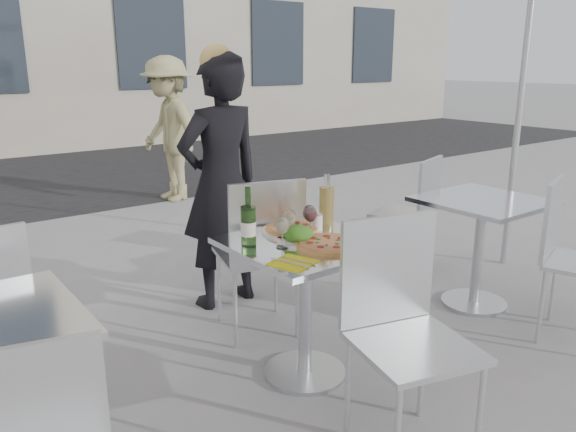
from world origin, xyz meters
TOP-DOWN VIEW (x-y plane):
  - ground at (0.00, 0.00)m, footprint 80.00×80.00m
  - street_asphalt at (0.00, 6.50)m, footprint 24.00×5.00m
  - main_table at (0.00, 0.00)m, footprint 0.72×0.72m
  - side_table_right at (1.50, 0.00)m, footprint 0.72×0.72m
  - chair_far at (0.06, 0.49)m, footprint 0.56×0.57m
  - chair_near at (-0.01, -0.65)m, footprint 0.56×0.57m
  - side_chair_rfar at (1.64, 0.69)m, footprint 0.53×0.54m
  - side_chair_rnear at (1.53, -0.59)m, footprint 0.56×0.56m
  - woman_diner at (0.14, 1.08)m, footprint 0.63×0.43m
  - pedestrian_b at (1.19, 4.06)m, footprint 0.65×1.11m
  - pizza_near at (0.04, -0.12)m, footprint 0.32×0.32m
  - pizza_far at (0.04, 0.17)m, footprint 0.32×0.32m
  - salad_plate at (-0.04, 0.02)m, footprint 0.22×0.22m
  - wine_bottle at (-0.27, 0.11)m, footprint 0.07×0.08m
  - carafe at (0.26, 0.14)m, footprint 0.08×0.08m
  - sugar_shaker at (0.15, 0.10)m, footprint 0.06×0.06m
  - wineglass_white_a at (-0.15, -0.01)m, footprint 0.07×0.07m
  - wineglass_white_b at (-0.04, 0.09)m, footprint 0.07×0.07m
  - wineglass_red_a at (0.08, 0.07)m, footprint 0.07×0.07m
  - wineglass_red_b at (0.09, 0.09)m, footprint 0.07×0.07m
  - napkin_left at (-0.24, -0.21)m, footprint 0.23×0.23m
  - napkin_right at (0.27, -0.18)m, footprint 0.23×0.23m

SIDE VIEW (x-z plane):
  - ground at x=0.00m, z-range 0.00..0.00m
  - street_asphalt at x=0.00m, z-range 0.00..0.00m
  - main_table at x=0.00m, z-range 0.16..0.91m
  - side_table_right at x=1.50m, z-range 0.16..0.91m
  - side_chair_rfar at x=1.64m, z-range 0.08..1.00m
  - side_chair_rnear at x=1.53m, z-range 0.09..1.05m
  - chair_far at x=0.06m, z-range 0.09..1.08m
  - chair_near at x=-0.01m, z-range 0.09..1.09m
  - napkin_left at x=-0.24m, z-range 0.75..0.76m
  - napkin_right at x=0.27m, z-range 0.75..0.76m
  - pizza_near at x=0.04m, z-range 0.75..0.77m
  - pizza_far at x=0.04m, z-range 0.75..0.78m
  - salad_plate at x=-0.04m, z-range 0.74..0.83m
  - sugar_shaker at x=0.15m, z-range 0.75..0.86m
  - woman_diner at x=0.14m, z-range 0.00..1.68m
  - pedestrian_b at x=1.19m, z-range 0.00..1.69m
  - wineglass_white_a at x=-0.15m, z-range 0.78..0.94m
  - wineglass_white_b at x=-0.04m, z-range 0.78..0.94m
  - wineglass_red_a at x=0.08m, z-range 0.78..0.94m
  - wineglass_red_b at x=0.09m, z-range 0.78..0.94m
  - wine_bottle at x=-0.27m, z-range 0.72..1.01m
  - carafe at x=0.26m, z-range 0.72..1.01m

